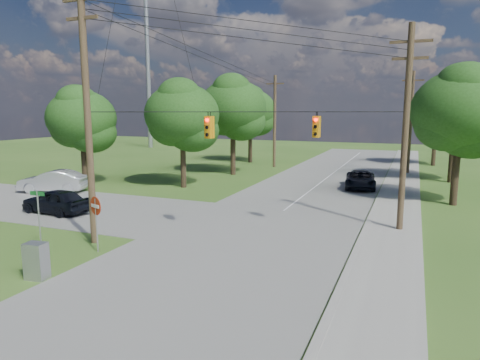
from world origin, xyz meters
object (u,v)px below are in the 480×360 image
at_px(car_cross_silver, 53,181).
at_px(car_main_north, 360,180).
at_px(control_cabinet, 36,261).
at_px(pole_ne, 406,126).
at_px(pole_sw, 87,111).
at_px(do_not_enter_sign, 96,212).
at_px(pole_north_e, 411,122).
at_px(car_cross_dark, 56,201).
at_px(pole_north_w, 275,121).

distance_m(car_cross_silver, car_main_north, 24.20).
bearing_deg(control_cabinet, pole_ne, 36.14).
relative_size(pole_sw, car_cross_silver, 2.35).
bearing_deg(do_not_enter_sign, pole_ne, 54.36).
distance_m(car_cross_silver, do_not_enter_sign, 16.18).
bearing_deg(pole_north_e, pole_sw, -114.52).
bearing_deg(car_cross_silver, car_cross_dark, 28.42).
relative_size(car_cross_silver, control_cabinet, 3.64).
bearing_deg(pole_north_w, control_cabinet, -87.47).
bearing_deg(car_main_north, pole_sw, -124.18).
distance_m(pole_ne, pole_north_e, 22.00).
height_order(pole_ne, do_not_enter_sign, pole_ne).
distance_m(pole_north_e, control_cabinet, 36.46).
bearing_deg(car_cross_dark, do_not_enter_sign, 60.52).
height_order(pole_ne, pole_north_w, pole_ne).
xyz_separation_m(pole_north_w, car_cross_silver, (-11.22, -20.70, -4.26)).
bearing_deg(pole_north_e, car_cross_silver, -140.51).
relative_size(pole_north_e, car_cross_silver, 1.96).
bearing_deg(pole_north_e, pole_north_w, 180.00).
bearing_deg(pole_sw, control_cabinet, -75.96).
bearing_deg(do_not_enter_sign, car_main_north, 85.87).
relative_size(pole_ne, car_cross_silver, 2.06).
distance_m(pole_north_w, car_main_north, 15.17).
height_order(pole_sw, car_cross_silver, pole_sw).
bearing_deg(pole_sw, do_not_enter_sign, -43.93).
bearing_deg(car_cross_silver, pole_ne, 68.87).
height_order(pole_north_w, car_cross_silver, pole_north_w).
relative_size(pole_sw, pole_ne, 1.14).
xyz_separation_m(pole_ne, pole_north_e, (-0.00, 22.00, -0.34)).
bearing_deg(do_not_enter_sign, control_cabinet, -70.57).
relative_size(pole_ne, pole_north_w, 1.05).
distance_m(car_cross_dark, car_main_north, 22.70).
bearing_deg(pole_north_w, car_main_north, -43.66).
bearing_deg(do_not_enter_sign, car_cross_dark, 165.98).
distance_m(pole_sw, pole_north_e, 32.55).
height_order(pole_north_w, car_main_north, pole_north_w).
bearing_deg(car_cross_silver, pole_north_e, 111.33).
bearing_deg(pole_ne, control_cabinet, -135.94).
xyz_separation_m(pole_sw, car_cross_dark, (-6.17, 3.74, -5.43)).
bearing_deg(pole_ne, pole_north_e, 90.00).
relative_size(pole_north_e, car_main_north, 2.01).
bearing_deg(pole_sw, car_cross_dark, 148.75).
xyz_separation_m(pole_ne, pole_north_w, (-13.90, 22.00, -0.34)).
xyz_separation_m(pole_north_e, control_cabinet, (-12.40, -34.00, -4.43)).
relative_size(pole_sw, do_not_enter_sign, 4.74).
xyz_separation_m(pole_sw, pole_north_e, (13.50, 29.60, -1.10)).
height_order(pole_north_e, pole_north_w, same).
xyz_separation_m(pole_north_w, car_cross_dark, (-5.77, -25.86, -4.34)).
height_order(pole_north_e, car_cross_silver, pole_north_e).
bearing_deg(pole_sw, pole_north_e, 65.48).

